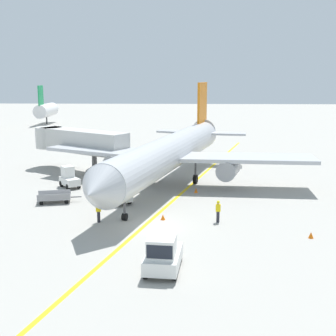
{
  "coord_description": "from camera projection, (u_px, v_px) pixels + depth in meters",
  "views": [
    {
      "loc": [
        2.62,
        -32.54,
        10.91
      ],
      "look_at": [
        1.03,
        9.3,
        2.5
      ],
      "focal_mm": 49.26,
      "sensor_mm": 36.0,
      "label": 1
    }
  ],
  "objects": [
    {
      "name": "distant_aircraft_mid_left",
      "position": [
        46.0,
        110.0,
        105.3
      ],
      "size": [
        3.0,
        10.1,
        8.8
      ],
      "color": "silver",
      "rests_on": "ground"
    },
    {
      "name": "safety_cone_wingtip_right",
      "position": [
        124.0,
        176.0,
        50.13
      ],
      "size": [
        0.36,
        0.36,
        0.44
      ],
      "primitive_type": "cone",
      "color": "orange",
      "rests_on": "ground"
    },
    {
      "name": "baggage_cart_loaded",
      "position": [
        54.0,
        197.0,
        40.22
      ],
      "size": [
        3.84,
        2.13,
        0.94
      ],
      "color": "#A5A5A8",
      "rests_on": "ground"
    },
    {
      "name": "jet_bridge",
      "position": [
        74.0,
        141.0,
        53.09
      ],
      "size": [
        12.09,
        9.11,
        4.85
      ],
      "color": "beige",
      "rests_on": "ground"
    },
    {
      "name": "belt_loader_forward_hold",
      "position": [
        115.0,
        193.0,
        40.6
      ],
      "size": [
        3.87,
        4.82,
        2.59
      ],
      "color": "silver",
      "rests_on": "ground"
    },
    {
      "name": "ground_crew_wing_walker",
      "position": [
        99.0,
        211.0,
        34.71
      ],
      "size": [
        0.36,
        0.24,
        1.7
      ],
      "color": "#26262D",
      "rests_on": "ground"
    },
    {
      "name": "baggage_tug_near_wing",
      "position": [
        69.0,
        178.0,
        45.66
      ],
      "size": [
        2.48,
        2.7,
        2.1
      ],
      "color": "silver",
      "rests_on": "ground"
    },
    {
      "name": "pushback_tug",
      "position": [
        163.0,
        255.0,
        25.93
      ],
      "size": [
        2.23,
        3.76,
        2.2
      ],
      "color": "silver",
      "rests_on": "ground"
    },
    {
      "name": "safety_cone_wingtip_left",
      "position": [
        196.0,
        190.0,
        43.67
      ],
      "size": [
        0.36,
        0.36,
        0.44
      ],
      "primitive_type": "cone",
      "color": "orange",
      "rests_on": "ground"
    },
    {
      "name": "airliner",
      "position": [
        171.0,
        152.0,
        45.97
      ],
      "size": [
        27.85,
        34.8,
        10.1
      ],
      "color": "#B2B5BA",
      "rests_on": "ground"
    },
    {
      "name": "ground_crew_marshaller",
      "position": [
        218.0,
        211.0,
        34.74
      ],
      "size": [
        0.36,
        0.24,
        1.7
      ],
      "color": "#26262D",
      "rests_on": "ground"
    },
    {
      "name": "taxi_line_yellow",
      "position": [
        166.0,
        207.0,
        38.99
      ],
      "size": [
        21.3,
        77.27,
        0.01
      ],
      "primitive_type": "cube",
      "rotation": [
        0.0,
        0.0,
        -0.27
      ],
      "color": "yellow",
      "rests_on": "ground"
    },
    {
      "name": "safety_cone_nose_right",
      "position": [
        311.0,
        235.0,
        31.45
      ],
      "size": [
        0.36,
        0.36,
        0.44
      ],
      "primitive_type": "cone",
      "color": "orange",
      "rests_on": "ground"
    },
    {
      "name": "ground_plane",
      "position": [
        149.0,
        226.0,
        34.13
      ],
      "size": [
        300.0,
        300.0,
        0.0
      ],
      "primitive_type": "plane",
      "color": "#9E9B93"
    },
    {
      "name": "safety_cone_nose_left",
      "position": [
        163.0,
        217.0,
        35.45
      ],
      "size": [
        0.36,
        0.36,
        0.44
      ],
      "primitive_type": "cone",
      "color": "orange",
      "rests_on": "ground"
    }
  ]
}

